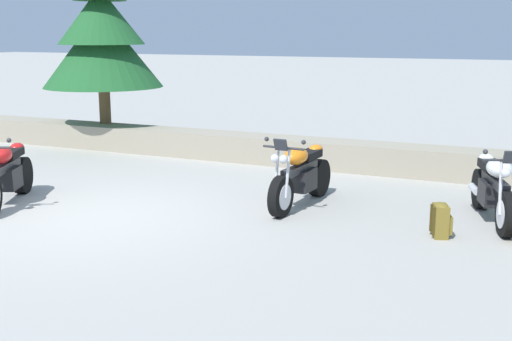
% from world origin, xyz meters
% --- Properties ---
extents(ground_plane, '(120.00, 120.00, 0.00)m').
position_xyz_m(ground_plane, '(0.00, 0.00, 0.00)').
color(ground_plane, '#A3A099').
extents(stone_wall, '(36.00, 0.80, 0.55)m').
position_xyz_m(stone_wall, '(0.00, 4.80, 0.28)').
color(stone_wall, gray).
rests_on(stone_wall, ground).
extents(motorcycle_red_near_left, '(1.11, 1.93, 1.18)m').
position_xyz_m(motorcycle_red_near_left, '(-1.63, 0.00, 0.49)').
color(motorcycle_red_near_left, black).
rests_on(motorcycle_red_near_left, ground).
extents(motorcycle_orange_centre, '(0.67, 2.07, 1.18)m').
position_xyz_m(motorcycle_orange_centre, '(2.65, 1.81, 0.49)').
color(motorcycle_orange_centre, black).
rests_on(motorcycle_orange_centre, ground).
extents(motorcycle_white_far_right, '(0.92, 2.01, 1.18)m').
position_xyz_m(motorcycle_white_far_right, '(5.49, 2.13, 0.49)').
color(motorcycle_white_far_right, black).
rests_on(motorcycle_white_far_right, ground).
extents(rider_backpack, '(0.32, 0.34, 0.47)m').
position_xyz_m(rider_backpack, '(4.91, 1.11, 0.24)').
color(rider_backpack, brown).
rests_on(rider_backpack, ground).
extents(pine_tree_far_left, '(2.78, 2.78, 3.63)m').
position_xyz_m(pine_tree_far_left, '(-3.49, 5.04, 2.58)').
color(pine_tree_far_left, brown).
rests_on(pine_tree_far_left, stone_wall).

